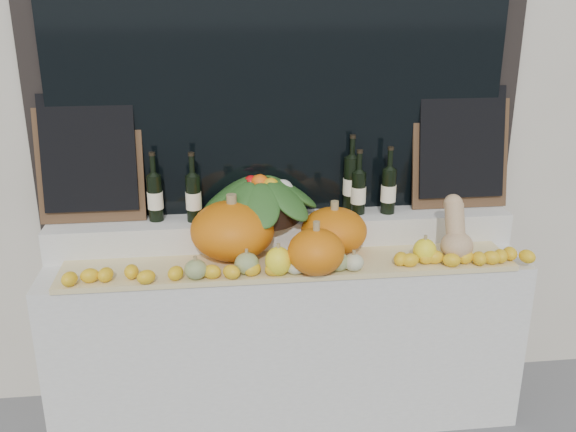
{
  "coord_description": "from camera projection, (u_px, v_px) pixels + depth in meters",
  "views": [
    {
      "loc": [
        -0.33,
        -1.32,
        2.13
      ],
      "look_at": [
        0.0,
        1.45,
        1.12
      ],
      "focal_mm": 40.0,
      "sensor_mm": 36.0,
      "label": 1
    }
  ],
  "objects": [
    {
      "name": "wine_bottle_far_right",
      "position": [
        388.0,
        190.0,
        3.21
      ],
      "size": [
        0.08,
        0.08,
        0.34
      ],
      "color": "black",
      "rests_on": "rear_tier"
    },
    {
      "name": "wine_bottle_tall",
      "position": [
        351.0,
        184.0,
        3.23
      ],
      "size": [
        0.08,
        0.08,
        0.39
      ],
      "color": "black",
      "rests_on": "rear_tier"
    },
    {
      "name": "wine_bottle_near_right",
      "position": [
        358.0,
        192.0,
        3.2
      ],
      "size": [
        0.08,
        0.08,
        0.33
      ],
      "color": "black",
      "rests_on": "rear_tier"
    },
    {
      "name": "butternut_squash",
      "position": [
        456.0,
        234.0,
        3.01
      ],
      "size": [
        0.15,
        0.21,
        0.29
      ],
      "color": "tan",
      "rests_on": "straw_bedding"
    },
    {
      "name": "chalkboard_left",
      "position": [
        89.0,
        156.0,
        3.05
      ],
      "size": [
        0.5,
        0.14,
        0.61
      ],
      "rotation": [
        -0.18,
        0.0,
        0.0
      ],
      "color": "#4C331E",
      "rests_on": "rear_tier"
    },
    {
      "name": "display_sill",
      "position": [
        286.0,
        336.0,
        3.26
      ],
      "size": [
        2.3,
        0.55,
        0.88
      ],
      "primitive_type": "cube",
      "color": "silver",
      "rests_on": "ground"
    },
    {
      "name": "pumpkin_left",
      "position": [
        233.0,
        230.0,
        3.01
      ],
      "size": [
        0.43,
        0.43,
        0.27
      ],
      "primitive_type": "ellipsoid",
      "rotation": [
        0.0,
        0.0,
        -0.08
      ],
      "color": "orange",
      "rests_on": "straw_bedding"
    },
    {
      "name": "pumpkin_right",
      "position": [
        334.0,
        231.0,
        3.08
      ],
      "size": [
        0.41,
        0.41,
        0.22
      ],
      "primitive_type": "ellipsoid",
      "rotation": [
        0.0,
        0.0,
        -0.39
      ],
      "color": "orange",
      "rests_on": "straw_bedding"
    },
    {
      "name": "decorative_gourds",
      "position": [
        306.0,
        261.0,
        2.88
      ],
      "size": [
        1.16,
        0.17,
        0.15
      ],
      "color": "#3A641E",
      "rests_on": "straw_bedding"
    },
    {
      "name": "produce_bowl",
      "position": [
        260.0,
        197.0,
        3.14
      ],
      "size": [
        0.61,
        0.61,
        0.23
      ],
      "color": "black",
      "rests_on": "rear_tier"
    },
    {
      "name": "wine_bottle_near_left",
      "position": [
        193.0,
        197.0,
        3.09
      ],
      "size": [
        0.08,
        0.08,
        0.34
      ],
      "color": "black",
      "rests_on": "rear_tier"
    },
    {
      "name": "pumpkin_center",
      "position": [
        316.0,
        252.0,
        2.85
      ],
      "size": [
        0.33,
        0.33,
        0.21
      ],
      "primitive_type": "ellipsoid",
      "rotation": [
        0.0,
        0.0,
        -0.4
      ],
      "color": "orange",
      "rests_on": "straw_bedding"
    },
    {
      "name": "straw_bedding",
      "position": [
        289.0,
        265.0,
        2.99
      ],
      "size": [
        2.1,
        0.32,
        0.02
      ],
      "primitive_type": "cube",
      "color": "tan",
      "rests_on": "display_sill"
    },
    {
      "name": "wine_bottle_far_left",
      "position": [
        155.0,
        197.0,
        3.1
      ],
      "size": [
        0.08,
        0.08,
        0.34
      ],
      "color": "black",
      "rests_on": "rear_tier"
    },
    {
      "name": "rear_tier",
      "position": [
        283.0,
        231.0,
        3.23
      ],
      "size": [
        2.3,
        0.25,
        0.16
      ],
      "primitive_type": "cube",
      "color": "silver",
      "rests_on": "display_sill"
    },
    {
      "name": "chalkboard_right",
      "position": [
        461.0,
        145.0,
        3.25
      ],
      "size": [
        0.5,
        0.14,
        0.61
      ],
      "rotation": [
        -0.18,
        0.0,
        0.0
      ],
      "color": "#4C331E",
      "rests_on": "rear_tier"
    },
    {
      "name": "lemon_heap",
      "position": [
        292.0,
        266.0,
        2.88
      ],
      "size": [
        2.2,
        0.16,
        0.06
      ],
      "primitive_type": null,
      "color": "yellow",
      "rests_on": "straw_bedding"
    }
  ]
}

